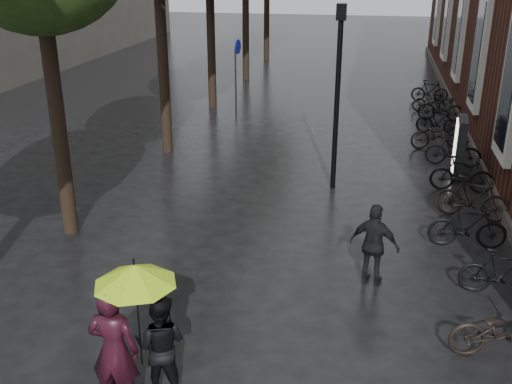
% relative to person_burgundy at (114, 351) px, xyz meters
% --- Properties ---
extents(person_burgundy, '(0.68, 0.46, 1.85)m').
position_rel_person_burgundy_xyz_m(person_burgundy, '(0.00, 0.00, 0.00)').
color(person_burgundy, black).
rests_on(person_burgundy, ground).
extents(person_black, '(0.77, 0.61, 1.54)m').
position_rel_person_burgundy_xyz_m(person_black, '(0.48, 0.44, -0.16)').
color(person_black, black).
rests_on(person_black, ground).
extents(lime_umbrella, '(1.10, 1.10, 1.62)m').
position_rel_person_burgundy_xyz_m(lime_umbrella, '(0.26, 0.26, 1.02)').
color(lime_umbrella, black).
rests_on(lime_umbrella, ground).
extents(pedestrian_walking, '(1.01, 0.65, 1.59)m').
position_rel_person_burgundy_xyz_m(pedestrian_walking, '(3.32, 4.05, -0.13)').
color(pedestrian_walking, black).
rests_on(pedestrian_walking, ground).
extents(parked_bicycles, '(2.17, 18.18, 1.02)m').
position_rel_person_burgundy_xyz_m(parked_bicycles, '(5.42, 10.87, -0.46)').
color(parked_bicycles, black).
rests_on(parked_bicycles, ground).
extents(ad_lightbox, '(0.26, 1.13, 1.70)m').
position_rel_person_burgundy_xyz_m(ad_lightbox, '(5.51, 10.29, -0.07)').
color(ad_lightbox, black).
rests_on(ad_lightbox, ground).
extents(lamp_post, '(0.24, 0.24, 4.68)m').
position_rel_person_burgundy_xyz_m(lamp_post, '(2.22, 8.88, 1.91)').
color(lamp_post, black).
rests_on(lamp_post, ground).
extents(cycle_sign, '(0.15, 0.52, 2.88)m').
position_rel_person_burgundy_xyz_m(cycle_sign, '(-1.92, 15.70, 0.98)').
color(cycle_sign, '#262628').
rests_on(cycle_sign, ground).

